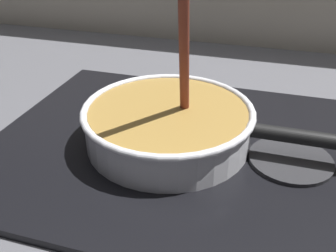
% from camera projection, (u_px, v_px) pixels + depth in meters
% --- Properties ---
extents(hob_plate, '(0.56, 0.48, 0.01)m').
position_uv_depth(hob_plate, '(168.00, 145.00, 0.60)').
color(hob_plate, black).
rests_on(hob_plate, ground).
extents(burner_ring, '(0.16, 0.16, 0.01)m').
position_uv_depth(burner_ring, '(168.00, 139.00, 0.60)').
color(burner_ring, '#592D0C').
rests_on(burner_ring, hob_plate).
extents(spare_burner, '(0.12, 0.12, 0.01)m').
position_uv_depth(spare_burner, '(291.00, 160.00, 0.55)').
color(spare_burner, '#262628').
rests_on(spare_burner, hob_plate).
extents(cooking_pan, '(0.42, 0.27, 0.28)m').
position_uv_depth(cooking_pan, '(169.00, 123.00, 0.58)').
color(cooking_pan, silver).
rests_on(cooking_pan, hob_plate).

